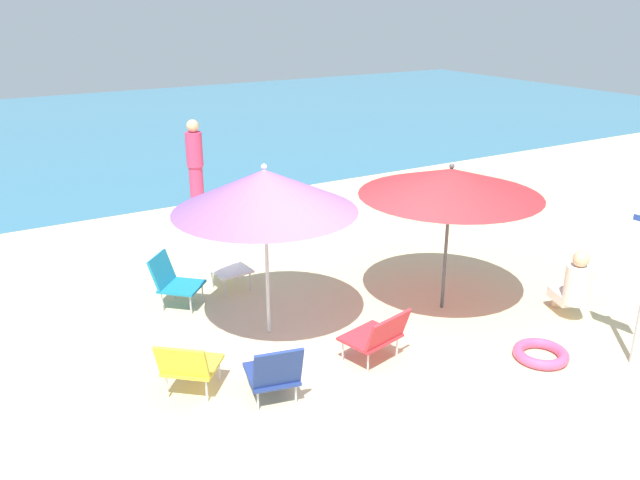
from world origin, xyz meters
TOP-DOWN VIEW (x-y plane):
  - ground_plane at (0.00, 0.00)m, footprint 40.00×40.00m
  - sea_water at (0.00, 14.39)m, footprint 40.00×16.00m
  - umbrella_purple at (-0.54, 1.33)m, footprint 1.95×1.95m
  - umbrella_red at (1.54, 0.82)m, footprint 2.08×2.08m
  - beach_chair_a at (-1.08, 0.10)m, footprint 0.57×0.69m
  - beach_chair_b at (-1.22, 2.52)m, footprint 0.71×0.70m
  - beach_chair_c at (-1.72, 0.60)m, footprint 0.72×0.72m
  - beach_chair_d at (-0.44, 2.72)m, footprint 0.49×0.57m
  - beach_chair_e at (0.12, 0.17)m, footprint 0.66×0.63m
  - person_a at (0.40, 6.02)m, footprint 0.28×0.28m
  - person_b at (2.66, -0.14)m, footprint 0.40×0.53m
  - swim_ring at (1.63, -0.62)m, footprint 0.57×0.57m

SIDE VIEW (x-z plane):
  - ground_plane at x=0.00m, z-range 0.00..0.00m
  - sea_water at x=0.00m, z-range 0.00..0.01m
  - swim_ring at x=1.63m, z-range 0.00..0.11m
  - beach_chair_a at x=-1.08m, z-range -0.01..0.63m
  - beach_chair_c at x=-1.72m, z-range 0.03..0.63m
  - beach_chair_e at x=0.12m, z-range 0.03..0.62m
  - beach_chair_b at x=-1.22m, z-range 0.02..0.66m
  - beach_chair_d at x=-0.44m, z-range 0.02..0.69m
  - person_b at x=2.66m, z-range -0.02..0.83m
  - person_a at x=0.40m, z-range 0.02..1.60m
  - umbrella_red at x=1.54m, z-range 0.68..2.45m
  - umbrella_purple at x=-0.54m, z-range 0.68..2.61m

